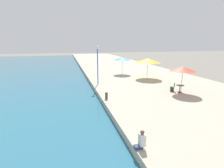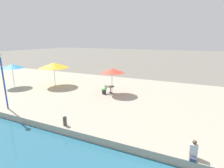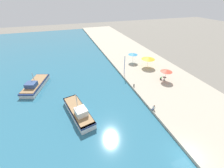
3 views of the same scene
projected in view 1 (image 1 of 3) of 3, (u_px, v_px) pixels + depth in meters
quay_promenade at (120, 68)px, 36.93m from camera, size 16.00×90.00×0.51m
cafe_umbrella_pink at (183, 69)px, 17.15m from camera, size 2.58×2.58×2.66m
cafe_umbrella_white at (148, 60)px, 24.35m from camera, size 3.50×3.50×2.82m
cafe_umbrella_striped at (122, 59)px, 27.72m from camera, size 2.65×2.65×2.70m
cafe_table at (180, 87)px, 17.72m from camera, size 0.80×0.80×0.74m
cafe_chair_left at (172, 88)px, 18.09m from camera, size 0.59×0.58×0.91m
person_at_quay at (141, 140)px, 8.28m from camera, size 0.51×0.36×0.93m
mooring_bollard at (106, 95)px, 15.57m from camera, size 0.26×0.26×0.65m
lamppost at (98, 58)px, 20.81m from camera, size 0.36×0.36×4.56m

